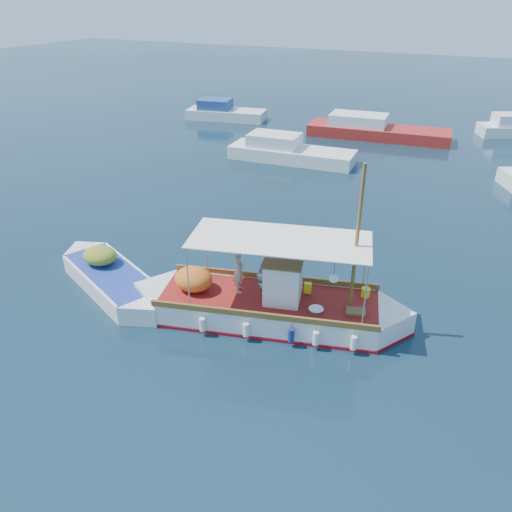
% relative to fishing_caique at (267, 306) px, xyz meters
% --- Properties ---
extents(ground, '(160.00, 160.00, 0.00)m').
position_rel_fishing_caique_xyz_m(ground, '(0.51, 0.68, -0.50)').
color(ground, black).
rests_on(ground, ground).
extents(fishing_caique, '(9.03, 4.10, 5.68)m').
position_rel_fishing_caique_xyz_m(fishing_caique, '(0.00, 0.00, 0.00)').
color(fishing_caique, white).
rests_on(fishing_caique, ground).
extents(dinghy, '(5.76, 3.54, 1.55)m').
position_rel_fishing_caique_xyz_m(dinghy, '(-5.92, -0.66, -0.17)').
color(dinghy, white).
rests_on(dinghy, ground).
extents(bg_boat_nw, '(8.05, 2.88, 1.80)m').
position_rel_fishing_caique_xyz_m(bg_boat_nw, '(-5.96, 16.41, -0.00)').
color(bg_boat_nw, silver).
rests_on(bg_boat_nw, ground).
extents(bg_boat_n, '(10.34, 3.66, 1.80)m').
position_rel_fishing_caique_xyz_m(bg_boat_n, '(-2.37, 24.27, -0.00)').
color(bg_boat_n, '#A5211B').
rests_on(bg_boat_n, ground).
extents(bg_boat_far_w, '(6.80, 3.49, 1.80)m').
position_rel_fishing_caique_xyz_m(bg_boat_far_w, '(-15.11, 24.66, -0.00)').
color(bg_boat_far_w, silver).
rests_on(bg_boat_far_w, ground).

